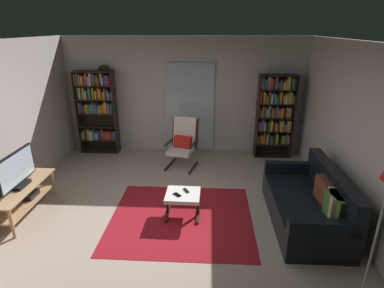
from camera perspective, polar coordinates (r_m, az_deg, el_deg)
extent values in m
plane|color=tan|center=(4.95, -4.05, -13.47)|extent=(7.02, 7.02, 0.00)
cube|color=beige|center=(7.14, -1.44, 8.78)|extent=(5.60, 0.06, 2.60)
cube|color=beige|center=(4.82, 29.27, 0.08)|extent=(0.06, 6.00, 2.60)
cube|color=silver|center=(7.12, -0.43, 6.69)|extent=(1.10, 0.01, 2.00)
cube|color=maroon|center=(4.96, -1.97, -13.35)|extent=(2.17, 1.94, 0.01)
cube|color=tan|center=(5.50, -28.98, -6.87)|extent=(0.48, 1.31, 0.02)
cube|color=tan|center=(5.61, -28.53, -9.20)|extent=(0.44, 1.25, 0.02)
cylinder|color=tan|center=(5.08, -30.13, -12.54)|extent=(0.05, 0.05, 0.46)
cylinder|color=tan|center=(5.97, -24.08, -6.48)|extent=(0.05, 0.05, 0.46)
cylinder|color=tan|center=(6.16, -27.27, -6.21)|extent=(0.05, 0.05, 0.46)
cube|color=black|center=(5.68, -28.02, -8.22)|extent=(0.29, 0.28, 0.07)
cube|color=black|center=(5.49, -29.05, -6.54)|extent=(0.20, 0.32, 0.05)
cube|color=black|center=(5.38, -29.55, -3.91)|extent=(0.04, 0.89, 0.50)
cube|color=silver|center=(5.37, -29.37, -3.93)|extent=(0.01, 0.83, 0.45)
cube|color=#2D2219|center=(7.56, -20.01, 5.41)|extent=(0.02, 0.30, 1.88)
cube|color=#2D2219|center=(7.27, -13.82, 5.49)|extent=(0.02, 0.30, 1.88)
cube|color=#2D2219|center=(7.53, -16.62, 5.75)|extent=(0.86, 0.02, 1.88)
cube|color=#2D2219|center=(7.69, -16.26, -1.20)|extent=(0.83, 0.28, 0.02)
cube|color=#2D2219|center=(7.58, -16.49, 0.89)|extent=(0.83, 0.28, 0.02)
cube|color=#2D2219|center=(7.49, -16.73, 3.15)|extent=(0.83, 0.28, 0.02)
cube|color=#2D2219|center=(7.40, -16.98, 5.46)|extent=(0.83, 0.28, 0.02)
cube|color=#2D2219|center=(7.33, -17.24, 7.82)|extent=(0.83, 0.28, 0.02)
cube|color=#2D2219|center=(7.27, -17.50, 10.22)|extent=(0.83, 0.28, 0.02)
cube|color=#2D2219|center=(7.23, -17.76, 12.53)|extent=(0.83, 0.28, 0.02)
cube|color=#428D4E|center=(7.69, -19.27, 1.55)|extent=(0.03, 0.22, 0.16)
cube|color=gold|center=(7.68, -18.94, 1.79)|extent=(0.03, 0.23, 0.22)
cube|color=#192D2F|center=(7.63, -18.70, 1.79)|extent=(0.04, 0.23, 0.24)
cube|color=#A29134|center=(7.61, -18.34, 1.82)|extent=(0.04, 0.19, 0.25)
cube|color=beige|center=(7.60, -17.95, 1.68)|extent=(0.04, 0.22, 0.21)
cube|color=beige|center=(7.59, -17.65, 1.75)|extent=(0.03, 0.23, 0.23)
cube|color=teal|center=(7.59, -17.30, 1.64)|extent=(0.03, 0.18, 0.19)
cube|color=beige|center=(7.58, -16.94, 1.52)|extent=(0.04, 0.18, 0.16)
cube|color=#2E55A9|center=(7.55, -16.61, 1.72)|extent=(0.04, 0.18, 0.21)
cube|color=#262B1D|center=(7.54, -16.31, 1.69)|extent=(0.03, 0.19, 0.21)
cube|color=red|center=(7.52, -15.98, 1.89)|extent=(0.04, 0.21, 0.26)
cube|color=#2D8241|center=(7.51, -15.59, 1.62)|extent=(0.04, 0.17, 0.19)
cube|color=red|center=(7.47, -15.28, 1.67)|extent=(0.04, 0.15, 0.22)
cube|color=red|center=(7.50, -14.87, 1.62)|extent=(0.04, 0.22, 0.18)
cube|color=red|center=(7.46, -14.66, 1.69)|extent=(0.02, 0.24, 0.22)
cube|color=brown|center=(7.46, -14.43, 1.54)|extent=(0.02, 0.16, 0.18)
cube|color=#914793|center=(7.46, -14.17, 1.70)|extent=(0.02, 0.18, 0.21)
cube|color=#3768A3|center=(7.43, -13.97, 1.56)|extent=(0.04, 0.11, 0.19)
cube|color=brown|center=(7.51, -19.85, 6.38)|extent=(0.04, 0.16, 0.25)
cube|color=#3454AC|center=(7.50, -19.57, 6.31)|extent=(0.02, 0.15, 0.23)
cube|color=red|center=(7.50, -19.25, 6.06)|extent=(0.04, 0.13, 0.15)
cube|color=teal|center=(7.49, -18.93, 6.09)|extent=(0.03, 0.12, 0.16)
cube|color=olive|center=(7.45, -18.79, 6.18)|extent=(0.03, 0.14, 0.20)
cube|color=orange|center=(7.44, -18.46, 6.30)|extent=(0.03, 0.23, 0.21)
cube|color=green|center=(7.45, -18.11, 6.23)|extent=(0.04, 0.22, 0.19)
cube|color=teal|center=(7.41, -17.87, 6.24)|extent=(0.02, 0.19, 0.20)
cube|color=beige|center=(7.41, -17.66, 6.43)|extent=(0.02, 0.15, 0.24)
cube|color=#963391|center=(7.40, -17.43, 6.24)|extent=(0.03, 0.15, 0.19)
cube|color=#3F8B45|center=(7.37, -17.22, 6.19)|extent=(0.02, 0.18, 0.19)
cube|color=#3664AF|center=(7.36, -16.97, 6.38)|extent=(0.03, 0.21, 0.23)
cube|color=#2959B3|center=(7.37, -16.64, 6.14)|extent=(0.02, 0.21, 0.16)
cube|color=orange|center=(7.34, -16.36, 6.22)|extent=(0.04, 0.24, 0.19)
cube|color=gold|center=(7.33, -16.04, 6.20)|extent=(0.03, 0.12, 0.18)
cube|color=orange|center=(7.32, -15.74, 6.36)|extent=(0.04, 0.12, 0.22)
cube|color=gold|center=(7.29, -15.46, 6.53)|extent=(0.04, 0.18, 0.26)
cube|color=#994094|center=(7.27, -15.17, 6.36)|extent=(0.04, 0.12, 0.23)
cube|color=#9B408E|center=(7.27, -14.80, 6.35)|extent=(0.04, 0.24, 0.21)
cube|color=#2C8C4F|center=(7.24, -14.44, 6.43)|extent=(0.03, 0.18, 0.24)
cube|color=#40803D|center=(7.46, -20.06, 8.75)|extent=(0.04, 0.12, 0.25)
cube|color=#BBB09D|center=(7.43, -19.68, 8.82)|extent=(0.04, 0.21, 0.27)
cube|color=#8D3589|center=(7.41, -19.41, 8.49)|extent=(0.02, 0.11, 0.18)
cube|color=gold|center=(7.40, -19.13, 8.77)|extent=(0.03, 0.18, 0.25)
cube|color=beige|center=(7.37, -18.82, 8.48)|extent=(0.04, 0.12, 0.18)
cube|color=#222D1F|center=(7.36, -18.50, 8.39)|extent=(0.03, 0.16, 0.15)
cube|color=teal|center=(7.35, -18.23, 8.85)|extent=(0.04, 0.14, 0.26)
cube|color=black|center=(7.35, -17.82, 8.57)|extent=(0.04, 0.16, 0.18)
cube|color=olive|center=(7.32, -17.55, 8.87)|extent=(0.03, 0.19, 0.26)
cube|color=gold|center=(7.30, -17.18, 8.60)|extent=(0.04, 0.11, 0.19)
cube|color=red|center=(7.29, -16.82, 8.90)|extent=(0.03, 0.11, 0.26)
cube|color=orange|center=(7.27, -16.44, 8.82)|extent=(0.04, 0.17, 0.24)
cube|color=brown|center=(7.24, -16.22, 8.71)|extent=(0.03, 0.18, 0.21)
cube|color=olive|center=(7.25, -15.78, 8.62)|extent=(0.04, 0.20, 0.18)
cube|color=red|center=(7.23, -15.50, 8.97)|extent=(0.02, 0.23, 0.27)
cube|color=teal|center=(7.23, -15.15, 8.79)|extent=(0.03, 0.17, 0.22)
cube|color=#589E9B|center=(7.19, -14.91, 8.51)|extent=(0.04, 0.15, 0.15)
cube|color=#903687|center=(7.18, -14.51, 8.63)|extent=(0.04, 0.11, 0.18)
cube|color=red|center=(7.39, -20.46, 11.05)|extent=(0.03, 0.24, 0.24)
cube|color=#317E47|center=(7.37, -20.23, 11.09)|extent=(0.04, 0.13, 0.25)
cube|color=beige|center=(7.38, -19.84, 11.04)|extent=(0.02, 0.15, 0.22)
cube|color=red|center=(7.37, -19.57, 10.85)|extent=(0.03, 0.16, 0.17)
cube|color=gold|center=(7.35, -19.32, 10.97)|extent=(0.04, 0.23, 0.20)
cube|color=brown|center=(7.33, -18.98, 10.98)|extent=(0.04, 0.15, 0.20)
cube|color=red|center=(7.29, -18.70, 11.22)|extent=(0.04, 0.15, 0.26)
cube|color=#5D9599|center=(7.28, -18.31, 10.98)|extent=(0.04, 0.18, 0.19)
cube|color=beige|center=(7.26, -17.98, 11.29)|extent=(0.03, 0.23, 0.27)
cube|color=#9A4683|center=(7.26, -17.64, 11.26)|extent=(0.04, 0.13, 0.25)
cube|color=#2D873C|center=(7.25, -17.32, 11.20)|extent=(0.02, 0.18, 0.23)
cube|color=brown|center=(7.24, -17.07, 11.07)|extent=(0.03, 0.13, 0.19)
cube|color=brown|center=(7.21, -16.86, 11.19)|extent=(0.02, 0.17, 0.23)
cube|color=brown|center=(7.20, -16.67, 11.00)|extent=(0.02, 0.15, 0.18)
cube|color=gold|center=(7.20, -16.30, 11.34)|extent=(0.04, 0.11, 0.25)
cube|color=#5E9990|center=(7.18, -15.95, 11.05)|extent=(0.04, 0.21, 0.18)
cube|color=#3157AE|center=(7.16, -15.56, 11.21)|extent=(0.04, 0.13, 0.21)
cube|color=#9D3490|center=(7.13, -15.23, 11.19)|extent=(0.03, 0.13, 0.21)
cube|color=red|center=(7.13, -14.83, 11.13)|extent=(0.03, 0.16, 0.19)
cube|color=black|center=(7.00, 11.80, 4.89)|extent=(0.02, 0.30, 1.84)
cube|color=black|center=(7.16, 18.03, 4.65)|extent=(0.02, 0.30, 1.84)
cube|color=black|center=(7.20, 14.74, 5.09)|extent=(0.80, 0.02, 1.84)
cube|color=black|center=(7.36, 14.30, -1.99)|extent=(0.77, 0.28, 0.02)
cube|color=black|center=(7.25, 14.50, 0.13)|extent=(0.77, 0.28, 0.02)
cube|color=black|center=(7.16, 14.72, 2.42)|extent=(0.77, 0.28, 0.02)
cube|color=black|center=(7.07, 14.95, 4.78)|extent=(0.77, 0.28, 0.02)
cube|color=black|center=(6.99, 15.18, 7.19)|extent=(0.77, 0.28, 0.02)
cube|color=black|center=(6.93, 15.42, 9.64)|extent=(0.77, 0.28, 0.02)
cube|color=black|center=(6.89, 15.65, 12.01)|extent=(0.77, 0.28, 0.02)
cube|color=#A49F2C|center=(7.15, 11.83, 1.05)|extent=(0.04, 0.10, 0.22)
cube|color=olive|center=(7.17, 12.11, 0.80)|extent=(0.02, 0.12, 0.15)
cube|color=red|center=(7.17, 12.38, 1.10)|extent=(0.02, 0.11, 0.23)
cube|color=#A98F28|center=(7.19, 12.65, 0.96)|extent=(0.04, 0.15, 0.19)
cube|color=#9D983C|center=(7.17, 13.02, 1.19)|extent=(0.02, 0.15, 0.26)
cube|color=#D53837|center=(7.20, 13.20, 0.82)|extent=(0.03, 0.11, 0.16)
cube|color=olive|center=(7.18, 13.57, 1.04)|extent=(0.04, 0.22, 0.23)
cube|color=black|center=(7.18, 13.87, 1.12)|extent=(0.03, 0.15, 0.25)
cube|color=#365AB8|center=(7.20, 14.11, 0.88)|extent=(0.02, 0.19, 0.19)
cube|color=brown|center=(7.20, 14.33, 0.79)|extent=(0.02, 0.22, 0.17)
cube|color=#292028|center=(7.23, 14.56, 0.94)|extent=(0.03, 0.23, 0.19)
cube|color=#182F2A|center=(7.22, 14.87, 1.15)|extent=(0.03, 0.22, 0.26)
cube|color=gold|center=(7.21, 15.17, 1.03)|extent=(0.03, 0.23, 0.24)
cube|color=gold|center=(7.26, 15.37, 0.80)|extent=(0.03, 0.12, 0.16)
cube|color=#1D2B27|center=(7.25, 15.63, 0.72)|extent=(0.02, 0.21, 0.15)
cube|color=#2C1E21|center=(7.24, 15.97, 0.91)|extent=(0.03, 0.13, 0.21)
cube|color=gold|center=(7.26, 16.24, 0.86)|extent=(0.04, 0.14, 0.19)
cube|color=#317C3B|center=(7.28, 16.60, 0.87)|extent=(0.04, 0.19, 0.20)
cube|color=#8A3D89|center=(7.28, 16.92, 1.16)|extent=(0.03, 0.16, 0.27)
cube|color=beige|center=(7.30, 17.19, 0.83)|extent=(0.04, 0.12, 0.19)
cube|color=orange|center=(7.04, 11.98, 3.27)|extent=(0.03, 0.13, 0.20)
cube|color=#9F358D|center=(7.05, 12.33, 3.28)|extent=(0.04, 0.20, 0.20)
cube|color=#2F5EB6|center=(7.05, 12.78, 3.52)|extent=(0.04, 0.17, 0.26)
cube|color=orange|center=(7.09, 13.10, 3.31)|extent=(0.04, 0.21, 0.20)
cube|color=#2B1F2D|center=(7.10, 13.49, 3.15)|extent=(0.04, 0.22, 0.17)
cube|color=green|center=(7.09, 13.91, 3.17)|extent=(0.04, 0.16, 0.18)
cube|color=gold|center=(7.10, 14.29, 3.40)|extent=(0.04, 0.23, 0.24)
cube|color=#282731|center=(7.11, 14.70, 3.16)|extent=(0.04, 0.14, 0.19)
cube|color=orange|center=(7.12, 15.01, 3.15)|extent=(0.03, 0.24, 0.18)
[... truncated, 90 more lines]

